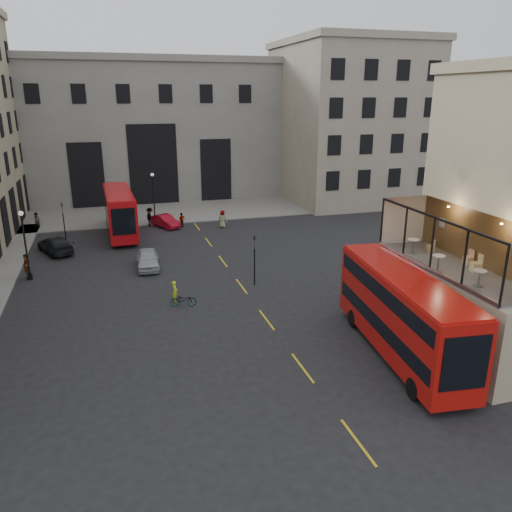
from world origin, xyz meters
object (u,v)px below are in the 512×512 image
object	(u,v)px
bus_near	(402,311)
cafe_chair_c	(468,260)
street_lamp_b	(154,200)
pedestrian_d	(223,219)
bicycle	(183,300)
pedestrian_e	(26,267)
street_lamp_a	(26,249)
bus_far	(120,210)
pedestrian_b	(150,217)
cyclist	(175,292)
traffic_light_near	(254,254)
cafe_chair_b	(476,267)
pedestrian_a	(37,221)
pedestrian_c	(182,220)
cafe_table_far	(413,244)
cafe_table_near	(479,276)
cafe_table_mid	(439,260)
car_b	(165,221)
car_a	(148,259)
cafe_chair_d	(431,248)
car_c	(55,245)

from	to	relation	value
bus_near	cafe_chair_c	distance (m)	4.77
street_lamp_b	cafe_chair_c	size ratio (longest dim) A/B	6.56
street_lamp_b	bus_near	distance (m)	35.45
street_lamp_b	pedestrian_d	xyz separation A→B (m)	(6.54, -5.04, -1.46)
bicycle	pedestrian_e	xyz separation A→B (m)	(-10.60, 8.57, 0.54)
cafe_chair_c	street_lamp_a	bearing A→B (deg)	144.36
street_lamp_a	bus_far	bearing A→B (deg)	57.63
bus_near	pedestrian_b	size ratio (longest dim) A/B	5.92
bicycle	cyclist	bearing A→B (deg)	41.59
traffic_light_near	cafe_chair_b	distance (m)	15.44
street_lamp_a	pedestrian_d	size ratio (longest dim) A/B	2.86
bus_near	pedestrian_e	world-z (taller)	bus_near
pedestrian_a	pedestrian_c	distance (m)	14.98
pedestrian_b	cafe_table_far	bearing A→B (deg)	-130.74
bus_near	pedestrian_c	distance (m)	31.36
bus_far	cafe_table_near	bearing A→B (deg)	-63.82
cafe_table_near	cafe_chair_b	xyz separation A→B (m)	(1.30, 1.76, -0.25)
bicycle	cafe_table_near	size ratio (longest dim) A/B	2.06
pedestrian_b	pedestrian_c	distance (m)	3.53
cafe_table_mid	bus_far	bearing A→B (deg)	117.41
bicycle	cafe_chair_b	distance (m)	17.92
pedestrian_e	cafe_table_mid	xyz separation A→B (m)	(22.65, -18.34, 4.17)
pedestrian_b	cafe_table_near	xyz separation A→B (m)	(12.60, -34.50, 4.15)
street_lamp_b	cafe_table_mid	bearing A→B (deg)	-71.45
pedestrian_c	car_b	bearing A→B (deg)	-54.58
pedestrian_a	pedestrian_e	world-z (taller)	pedestrian_e
car_a	bicycle	world-z (taller)	car_a
pedestrian_a	cafe_table_mid	size ratio (longest dim) A/B	2.11
bus_far	cafe_table_far	world-z (taller)	cafe_table_far
pedestrian_d	cafe_chair_c	xyz separation A→B (m)	(7.12, -28.64, 3.92)
cafe_table_far	cafe_chair_d	distance (m)	1.20
bus_far	cafe_chair_c	world-z (taller)	cafe_chair_c
car_a	pedestrian_b	xyz separation A→B (m)	(1.45, 13.74, 0.26)
car_b	cafe_chair_b	size ratio (longest dim) A/B	4.14
car_a	pedestrian_c	distance (m)	13.05
cafe_table_near	cafe_table_far	distance (m)	5.49
pedestrian_a	pedestrian_d	bearing A→B (deg)	6.63
pedestrian_c	cafe_chair_d	world-z (taller)	cafe_chair_d
cafe_table_near	pedestrian_c	bearing A→B (deg)	105.97
cafe_chair_c	cafe_table_far	bearing A→B (deg)	124.97
street_lamp_b	car_c	distance (m)	13.50
bus_near	cyclist	xyz separation A→B (m)	(-10.56, 10.59, -1.81)
cafe_table_mid	street_lamp_b	bearing A→B (deg)	108.55
car_b	pedestrian_a	world-z (taller)	pedestrian_a
pedestrian_d	cafe_chair_d	world-z (taller)	cafe_chair_d
bus_near	bus_far	bearing A→B (deg)	114.31
bus_near	pedestrian_e	distance (m)	27.76
bus_far	pedestrian_c	size ratio (longest dim) A/B	7.12
bus_near	cafe_chair_b	xyz separation A→B (m)	(3.69, -0.70, 2.32)
bus_near	pedestrian_c	xyz separation A→B (m)	(-7.05, 30.50, -1.79)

